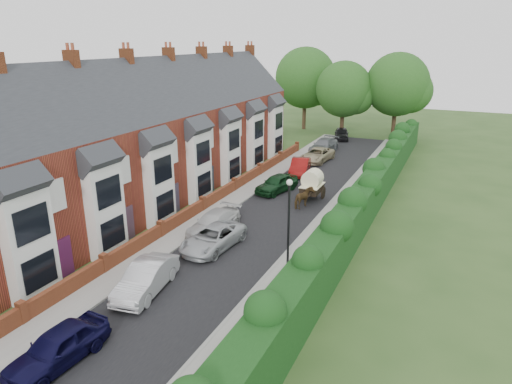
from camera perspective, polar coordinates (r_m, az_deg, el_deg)
ground at (r=22.70m, az=-8.04°, el=-12.66°), size 140.00×140.00×0.00m
road at (r=31.67m, az=1.83°, el=-3.10°), size 6.00×58.00×0.02m
pavement_hedge_side at (r=30.44m, az=8.98°, el=-4.16°), size 2.20×58.00×0.12m
pavement_house_side at (r=33.22m, az=-4.31°, el=-1.99°), size 1.70×58.00×0.12m
kerb_hedge_side at (r=30.70m, az=7.10°, el=-3.85°), size 0.18×58.00×0.13m
kerb_house_side at (r=32.86m, az=-3.08°, el=-2.19°), size 0.18×58.00×0.13m
hedge at (r=29.50m, az=12.49°, el=-1.91°), size 2.10×58.00×2.85m
terrace_row at (r=34.73m, az=-14.84°, el=5.94°), size 9.05×40.50×11.50m
garden_wall_row at (r=32.75m, az=-6.70°, el=-1.63°), size 0.35×40.35×1.10m
lamppost at (r=23.08m, az=4.12°, el=-2.83°), size 0.32×0.32×5.16m
tree_far_left at (r=58.16m, az=11.28°, el=12.32°), size 7.14×6.80×9.29m
tree_far_right at (r=58.98m, az=17.63°, el=12.49°), size 7.98×7.60×10.31m
tree_far_back at (r=62.56m, az=6.57°, el=13.79°), size 8.40×8.00×10.82m
car_navy at (r=19.58m, az=-23.54°, el=-17.36°), size 1.94×4.26×1.42m
car_silver_a at (r=23.05m, az=-13.58°, el=-10.42°), size 2.24×4.62×1.46m
car_silver_b at (r=26.93m, az=-5.38°, el=-5.73°), size 2.57×4.90×1.32m
car_white at (r=29.02m, az=-5.31°, el=-3.87°), size 2.11×4.68×1.33m
car_green at (r=36.56m, az=2.61°, el=1.07°), size 2.72×4.49×1.43m
car_red at (r=41.60m, az=5.52°, el=3.18°), size 2.42×4.61×1.44m
car_beige at (r=46.25m, az=7.66°, el=4.61°), size 2.73×5.04×1.34m
car_grey at (r=50.36m, az=8.47°, el=5.77°), size 2.46×5.07×1.42m
car_black at (r=57.28m, az=10.64°, el=7.19°), size 2.66×4.41×1.40m
horse at (r=33.23m, az=5.99°, el=-0.77°), size 1.21×1.92×1.50m
horse_cart at (r=34.78m, az=7.05°, el=1.15°), size 1.50×3.32×2.40m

